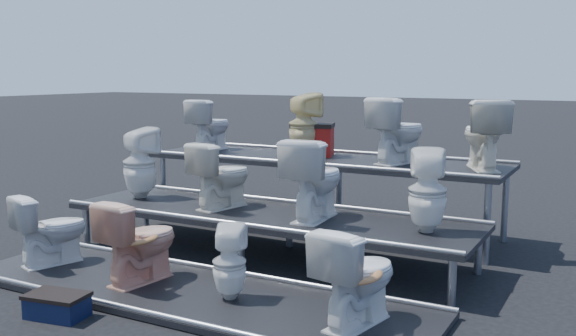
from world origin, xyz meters
The scene contains 18 objects.
ground centered at (0.00, 0.00, 0.00)m, with size 80.00×80.00×0.00m, color black.
tier_front centered at (0.00, -1.30, 0.03)m, with size 4.20×1.20×0.06m, color black.
tier_mid centered at (0.00, 0.00, 0.23)m, with size 4.20×1.20×0.46m, color black.
tier_back centered at (0.00, 1.30, 0.43)m, with size 4.20×1.20×0.86m, color black.
toilet_0 centered at (-1.58, -1.30, 0.39)m, with size 0.37×0.66×0.67m, color silver.
toilet_1 centered at (-0.50, -1.30, 0.42)m, with size 0.41×0.71×0.73m, color #E3A789.
toilet_2 centered at (0.42, -1.30, 0.36)m, with size 0.27×0.27×0.60m, color silver.
toilet_3 centered at (1.51, -1.30, 0.42)m, with size 0.40×0.71×0.72m, color silver.
toilet_4 centered at (-1.63, 0.00, 0.85)m, with size 0.35×0.36×0.79m, color silver.
toilet_5 centered at (-0.54, 0.00, 0.80)m, with size 0.38×0.67×0.69m, color silver.
toilet_6 centered at (0.53, 0.00, 0.85)m, with size 0.44×0.77×0.78m, color silver.
toilet_7 centered at (1.62, 0.00, 0.83)m, with size 0.33×0.34×0.74m, color silver.
toilet_8 centered at (-1.59, 1.30, 1.18)m, with size 0.36×0.64×0.65m, color silver.
toilet_9 centered at (-0.25, 1.30, 1.24)m, with size 0.34×0.35×0.75m, color beige.
toilet_10 centered at (0.90, 1.30, 1.22)m, with size 0.40×0.71×0.72m, color silver.
toilet_11 centered at (1.81, 1.30, 1.22)m, with size 0.40×0.71×0.72m, color silver.
red_crate centered at (-0.20, 1.44, 1.03)m, with size 0.47×0.38×0.34m, color maroon.
step_stool centered at (-0.60, -2.13, 0.08)m, with size 0.44×0.26×0.16m, color black.
Camera 1 is at (3.16, -5.39, 1.85)m, focal length 40.00 mm.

